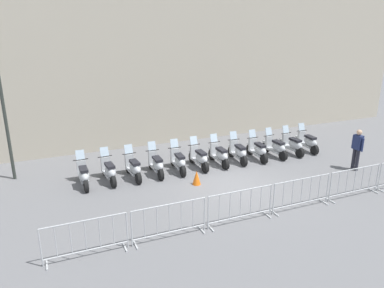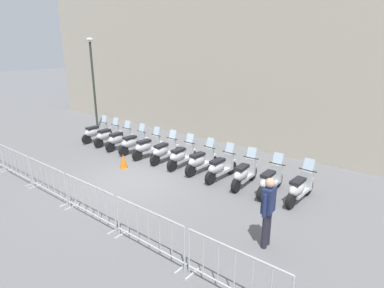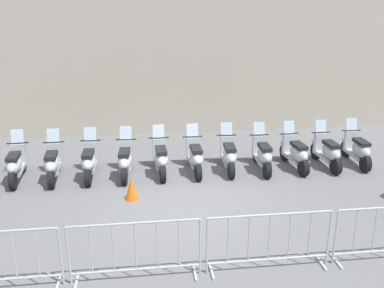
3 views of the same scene
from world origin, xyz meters
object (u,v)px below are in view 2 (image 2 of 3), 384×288
object	(u,v)px
motorcycle_5	(164,151)
barrier_segment_5	(234,274)
motorcycle_8	(220,167)
motorcycle_11	(299,188)
barrier_segment_4	(148,231)
motorcycle_0	(96,133)
barrier_segment_3	(90,202)
officer_near_row_end	(268,209)
street_lamp	(93,74)
motorcycle_6	(181,156)
motorcycle_9	(244,174)
barrier_segment_1	(16,164)
barrier_segment_2	(48,180)
motorcycle_4	(147,147)
traffic_cone	(123,161)
motorcycle_10	(270,181)
motorcycle_2	(119,139)
motorcycle_7	(200,161)
motorcycle_3	(133,143)
motorcycle_1	(108,136)

from	to	relation	value
motorcycle_5	barrier_segment_5	world-z (taller)	motorcycle_5
motorcycle_8	motorcycle_11	world-z (taller)	same
barrier_segment_4	motorcycle_5	bearing A→B (deg)	124.36
motorcycle_0	barrier_segment_5	distance (m)	11.76
barrier_segment_3	officer_near_row_end	bearing A→B (deg)	17.75
street_lamp	motorcycle_6	bearing A→B (deg)	-18.42
motorcycle_9	barrier_segment_1	distance (m)	8.06
barrier_segment_2	motorcycle_4	bearing A→B (deg)	87.52
motorcycle_9	traffic_cone	size ratio (longest dim) A/B	3.13
motorcycle_10	barrier_segment_5	xyz separation A→B (m)	(0.97, -4.62, 0.07)
motorcycle_2	motorcycle_7	world-z (taller)	same
street_lamp	barrier_segment_3	bearing A→B (deg)	-41.92
motorcycle_6	motorcycle_7	distance (m)	0.93
motorcycle_2	motorcycle_11	xyz separation A→B (m)	(8.40, -0.84, 0.00)
motorcycle_0	barrier_segment_1	world-z (taller)	motorcycle_0
street_lamp	barrier_segment_1	bearing A→B (deg)	-62.50
motorcycle_11	barrier_segment_4	world-z (taller)	motorcycle_11
barrier_segment_2	barrier_segment_4	distance (m)	4.54
barrier_segment_2	motorcycle_9	bearing A→B (deg)	39.36
officer_near_row_end	motorcycle_10	bearing A→B (deg)	108.12
traffic_cone	motorcycle_2	bearing A→B (deg)	138.73
motorcycle_0	barrier_segment_2	distance (m)	6.08
motorcycle_2	motorcycle_3	xyz separation A→B (m)	(0.93, -0.08, 0.00)
barrier_segment_4	street_lamp	size ratio (longest dim) A/B	0.43
barrier_segment_1	barrier_segment_4	xyz separation A→B (m)	(6.78, -0.71, 0.00)
barrier_segment_3	motorcycle_2	bearing A→B (deg)	128.37
motorcycle_4	motorcycle_11	xyz separation A→B (m)	(6.54, -0.64, 0.00)
motorcycle_1	street_lamp	distance (m)	4.63
motorcycle_1	street_lamp	xyz separation A→B (m)	(-3.17, 2.10, 2.64)
officer_near_row_end	motorcycle_1	bearing A→B (deg)	158.38
motorcycle_4	officer_near_row_end	size ratio (longest dim) A/B	0.99
street_lamp	officer_near_row_end	world-z (taller)	street_lamp
motorcycle_1	motorcycle_6	world-z (taller)	same
motorcycle_2	motorcycle_11	distance (m)	8.45
barrier_segment_1	traffic_cone	bearing A→B (deg)	48.77
barrier_segment_2	motorcycle_0	bearing A→B (deg)	125.49
motorcycle_1	motorcycle_7	bearing A→B (deg)	-6.03
motorcycle_8	traffic_cone	distance (m)	3.85
motorcycle_7	motorcycle_2	bearing A→B (deg)	174.55
motorcycle_5	motorcycle_9	bearing A→B (deg)	-7.11
barrier_segment_1	barrier_segment_3	bearing A→B (deg)	-6.00
barrier_segment_4	officer_near_row_end	world-z (taller)	officer_near_row_end
motorcycle_6	motorcycle_0	bearing A→B (deg)	173.89
motorcycle_3	motorcycle_11	bearing A→B (deg)	-5.85
motorcycle_3	motorcycle_11	distance (m)	7.51
motorcycle_1	motorcycle_3	size ratio (longest dim) A/B	1.00
motorcycle_0	motorcycle_1	distance (m)	0.94
motorcycle_3	barrier_segment_2	xyz separation A→B (m)	(0.73, -4.64, 0.07)
motorcycle_1	barrier_segment_1	bearing A→B (deg)	-85.89
motorcycle_0	motorcycle_5	world-z (taller)	same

